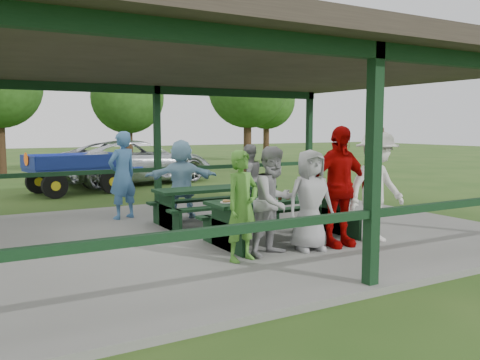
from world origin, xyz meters
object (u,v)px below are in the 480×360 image
contestant_grey_left (274,201)px  contestant_red (338,186)px  picnic_table_far (216,201)px  spectator_grey (248,178)px  contestant_grey_mid (310,200)px  contestant_white_fedora (377,187)px  spectator_blue (122,175)px  pickup_truck (137,162)px  spectator_lblue (182,179)px  picnic_table_near (282,213)px  farm_trailer (75,172)px  contestant_green (242,206)px

contestant_grey_left → contestant_red: 1.26m
picnic_table_far → spectator_grey: 1.61m
spectator_grey → contestant_grey_left: bearing=59.3°
contestant_grey_mid → contestant_red: bearing=9.1°
contestant_grey_mid → contestant_white_fedora: 1.37m
spectator_blue → pickup_truck: (2.75, 7.45, -0.25)m
spectator_lblue → spectator_grey: spectator_lblue is taller
contestant_white_fedora → spectator_blue: 5.37m
picnic_table_near → farm_trailer: farm_trailer is taller
picnic_table_near → contestant_grey_mid: size_ratio=1.67×
picnic_table_near → spectator_grey: 3.08m
contestant_grey_left → contestant_red: size_ratio=0.84×
contestant_red → contestant_white_fedora: contestant_red is taller
contestant_green → contestant_red: contestant_red is taller
contestant_grey_mid → spectator_blue: spectator_blue is taller
contestant_green → contestant_white_fedora: bearing=-15.9°
pickup_truck → farm_trailer: bearing=116.5°
spectator_blue → contestant_grey_mid: bearing=91.3°
picnic_table_far → spectator_blue: size_ratio=1.33×
pickup_truck → farm_trailer: (-2.62, -1.89, -0.13)m
contestant_grey_left → spectator_lblue: size_ratio=0.98×
spectator_grey → contestant_red: bearing=77.3°
picnic_table_near → spectator_blue: spectator_blue is taller
picnic_table_near → contestant_grey_left: bearing=-131.8°
picnic_table_near → contestant_red: size_ratio=1.35×
contestant_grey_left → contestant_red: bearing=-17.8°
contestant_green → spectator_grey: 4.36m
picnic_table_near → contestant_red: 1.11m
picnic_table_near → contestant_green: 1.55m
contestant_grey_mid → contestant_red: (0.58, 0.00, 0.19)m
contestant_grey_mid → spectator_lblue: bearing=108.5°
picnic_table_near → picnic_table_far: bearing=98.2°
contestant_green → spectator_lblue: bearing=65.8°
contestant_green → pickup_truck: (2.23, 11.75, -0.13)m
contestant_green → spectator_blue: spectator_blue is taller
contestant_green → pickup_truck: 11.96m
contestant_grey_left → farm_trailer: (-0.98, 9.80, -0.28)m
farm_trailer → contestant_red: bearing=-87.0°
contestant_green → farm_trailer: bearing=77.6°
contestant_white_fedora → picnic_table_near: bearing=144.5°
contestant_grey_left → spectator_grey: 4.03m
picnic_table_far → contestant_green: (-0.99, -2.82, 0.35)m
contestant_red → farm_trailer: contestant_red is taller
contestant_white_fedora → farm_trailer: size_ratio=0.51×
farm_trailer → spectator_lblue: bearing=-90.2°
contestant_grey_mid → farm_trailer: bearing=108.7°
contestant_grey_left → spectator_blue: 4.39m
spectator_blue → spectator_grey: 2.88m
picnic_table_far → contestant_white_fedora: bearing=-60.4°
spectator_grey → pickup_truck: spectator_grey is taller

